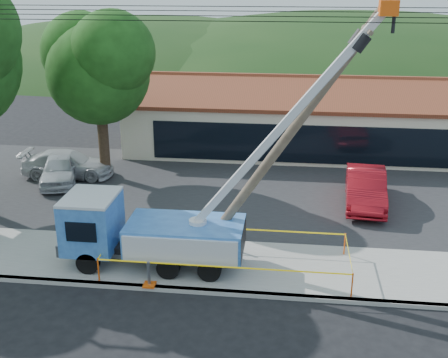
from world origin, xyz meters
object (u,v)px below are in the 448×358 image
at_px(car_red, 364,206).
at_px(leaning_pole, 291,132).
at_px(car_silver, 61,184).
at_px(car_white, 69,178).
at_px(utility_truck, 151,228).

bearing_deg(car_red, leaning_pole, -115.09).
height_order(car_silver, car_white, car_silver).
relative_size(utility_truck, leaning_pole, 1.19).
distance_m(car_silver, car_red, 15.65).
xyz_separation_m(leaning_pole, car_silver, (-11.96, 7.63, -5.31)).
height_order(utility_truck, car_red, utility_truck).
xyz_separation_m(car_red, car_white, (-15.51, 2.05, 0.00)).
bearing_deg(car_silver, leaning_pole, -49.04).
relative_size(car_silver, car_white, 0.90).
bearing_deg(car_white, car_red, -99.87).
xyz_separation_m(utility_truck, leaning_pole, (5.01, 0.55, 3.66)).
bearing_deg(car_white, utility_truck, -145.21).
xyz_separation_m(car_silver, car_white, (0.10, 0.88, 0.00)).
bearing_deg(leaning_pole, car_red, 60.57).
relative_size(car_silver, car_red, 0.87).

